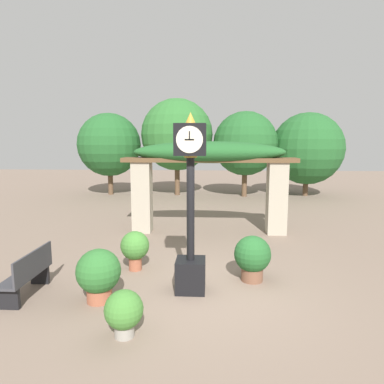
{
  "coord_description": "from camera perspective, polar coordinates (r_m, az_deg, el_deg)",
  "views": [
    {
      "loc": [
        0.08,
        -6.47,
        2.95
      ],
      "look_at": [
        -0.32,
        0.54,
        1.93
      ],
      "focal_mm": 32.0,
      "sensor_mm": 36.0,
      "label": 1
    }
  ],
  "objects": [
    {
      "name": "potted_plant_far_right",
      "position": [
        6.75,
        -15.3,
        -12.93
      ],
      "size": [
        0.83,
        0.83,
        1.0
      ],
      "color": "#9E563D",
      "rests_on": "ground"
    },
    {
      "name": "park_bench",
      "position": [
        7.5,
        -25.66,
        -12.26
      ],
      "size": [
        0.42,
        1.4,
        0.89
      ],
      "rotation": [
        0.0,
        0.0,
        -1.57
      ],
      "color": "#38383D",
      "rests_on": "ground"
    },
    {
      "name": "ground_plane",
      "position": [
        7.12,
        2.42,
        -16.26
      ],
      "size": [
        60.0,
        60.0,
        0.0
      ],
      "primitive_type": "plane",
      "color": "#7F6B5B"
    },
    {
      "name": "potted_plant_near_right",
      "position": [
        8.14,
        -9.5,
        -9.04
      ],
      "size": [
        0.67,
        0.67,
        0.92
      ],
      "color": "#9E563D",
      "rests_on": "ground"
    },
    {
      "name": "tree_line",
      "position": [
        19.09,
        3.63,
        8.19
      ],
      "size": [
        14.73,
        4.15,
        5.35
      ],
      "color": "brown",
      "rests_on": "ground"
    },
    {
      "name": "potted_plant_far_left",
      "position": [
        7.55,
        10.04,
        -10.51
      ],
      "size": [
        0.79,
        0.79,
        0.98
      ],
      "color": "brown",
      "rests_on": "ground"
    },
    {
      "name": "pergola",
      "position": [
        11.06,
        2.84,
        4.46
      ],
      "size": [
        5.6,
        1.21,
        2.99
      ],
      "color": "#A89E89",
      "rests_on": "ground"
    },
    {
      "name": "pedestal_clock",
      "position": [
        6.65,
        -0.24,
        -2.65
      ],
      "size": [
        0.59,
        0.64,
        3.51
      ],
      "color": "black",
      "rests_on": "ground"
    },
    {
      "name": "potted_plant_near_left",
      "position": [
        5.61,
        -11.29,
        -18.91
      ],
      "size": [
        0.6,
        0.6,
        0.74
      ],
      "color": "gray",
      "rests_on": "ground"
    }
  ]
}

